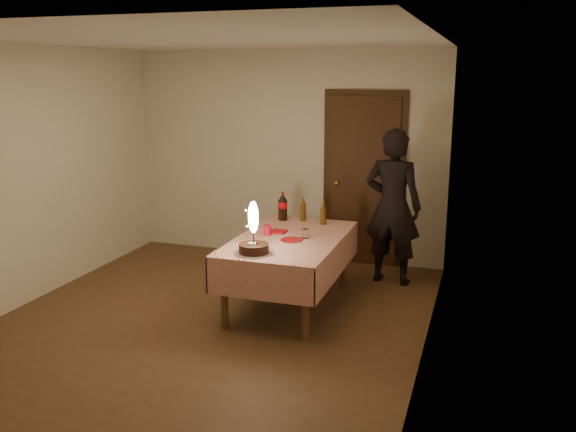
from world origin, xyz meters
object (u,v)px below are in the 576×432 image
at_px(amber_bottle_left, 303,210).
at_px(photographer, 393,207).
at_px(red_cup, 268,230).
at_px(dining_table, 290,247).
at_px(amber_bottle_right, 323,213).
at_px(clear_cup, 305,234).
at_px(birthday_cake, 254,241).
at_px(cola_bottle, 283,206).
at_px(red_plate, 292,240).

bearing_deg(amber_bottle_left, photographer, 19.36).
height_order(red_cup, amber_bottle_left, amber_bottle_left).
height_order(dining_table, amber_bottle_right, amber_bottle_right).
xyz_separation_m(dining_table, photographer, (0.86, 1.05, 0.25)).
bearing_deg(photographer, clear_cup, -124.48).
bearing_deg(dining_table, amber_bottle_left, 96.29).
xyz_separation_m(clear_cup, amber_bottle_left, (-0.24, 0.69, 0.07)).
height_order(birthday_cake, amber_bottle_left, birthday_cake).
bearing_deg(amber_bottle_right, birthday_cake, -104.02).
height_order(cola_bottle, photographer, photographer).
height_order(birthday_cake, amber_bottle_right, birthday_cake).
height_order(amber_bottle_left, photographer, photographer).
distance_m(birthday_cake, amber_bottle_left, 1.35).
xyz_separation_m(birthday_cake, amber_bottle_left, (0.06, 1.34, -0.00)).
bearing_deg(photographer, amber_bottle_right, -148.46).
height_order(clear_cup, amber_bottle_left, amber_bottle_left).
relative_size(dining_table, amber_bottle_left, 6.75).
xyz_separation_m(cola_bottle, amber_bottle_left, (0.22, 0.04, -0.03)).
relative_size(red_plate, cola_bottle, 0.69).
xyz_separation_m(birthday_cake, clear_cup, (0.30, 0.65, -0.07)).
distance_m(amber_bottle_right, photographer, 0.81).
xyz_separation_m(red_cup, clear_cup, (0.40, 0.01, -0.01)).
xyz_separation_m(birthday_cake, cola_bottle, (-0.16, 1.30, 0.03)).
bearing_deg(amber_bottle_left, red_cup, -102.97).
xyz_separation_m(amber_bottle_right, photographer, (0.69, 0.42, 0.04)).
bearing_deg(amber_bottle_left, clear_cup, -71.27).
bearing_deg(photographer, amber_bottle_left, -160.64).
bearing_deg(amber_bottle_right, dining_table, -105.29).
relative_size(dining_table, red_cup, 17.20).
relative_size(amber_bottle_left, amber_bottle_right, 1.00).
height_order(red_cup, clear_cup, red_cup).
relative_size(birthday_cake, amber_bottle_left, 1.89).
height_order(dining_table, cola_bottle, cola_bottle).
bearing_deg(amber_bottle_right, amber_bottle_left, 160.24).
xyz_separation_m(clear_cup, amber_bottle_right, (0.02, 0.60, 0.07)).
xyz_separation_m(clear_cup, cola_bottle, (-0.46, 0.65, 0.11)).
relative_size(dining_table, birthday_cake, 3.56).
bearing_deg(birthday_cake, amber_bottle_right, 75.98).
height_order(red_cup, amber_bottle_right, amber_bottle_right).
bearing_deg(clear_cup, dining_table, -168.78).
height_order(clear_cup, cola_bottle, cola_bottle).
xyz_separation_m(red_plate, photographer, (0.81, 1.14, 0.15)).
xyz_separation_m(dining_table, clear_cup, (0.16, 0.03, 0.14)).
height_order(dining_table, photographer, photographer).
bearing_deg(cola_bottle, amber_bottle_right, -5.57).
xyz_separation_m(red_cup, photographer, (1.10, 1.03, 0.10)).
bearing_deg(dining_table, photographer, 50.85).
bearing_deg(red_cup, cola_bottle, 95.36).
xyz_separation_m(red_cup, amber_bottle_right, (0.41, 0.61, 0.07)).
distance_m(cola_bottle, amber_bottle_right, 0.48).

